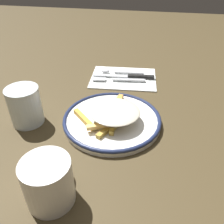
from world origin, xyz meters
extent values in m
plane|color=#443720|center=(0.00, 0.00, 0.00)|extent=(2.60, 2.60, 0.00)
cylinder|color=white|center=(0.00, 0.00, 0.01)|extent=(0.25, 0.25, 0.01)
torus|color=#1E274C|center=(0.00, 0.00, 0.01)|extent=(0.25, 0.25, 0.01)
cube|color=gold|center=(0.00, 0.00, 0.03)|extent=(0.09, 0.03, 0.01)
cube|color=gold|center=(0.07, 0.00, 0.02)|extent=(0.08, 0.03, 0.01)
cube|color=gold|center=(-0.05, 0.00, 0.02)|extent=(0.07, 0.05, 0.01)
cube|color=#EABD59|center=(0.04, 0.00, 0.02)|extent=(0.03, 0.08, 0.01)
cube|color=#F4C168|center=(-0.05, 0.01, 0.03)|extent=(0.05, 0.09, 0.01)
cube|color=#E6A84B|center=(-0.01, 0.01, 0.02)|extent=(0.08, 0.03, 0.01)
cube|color=#F4BD58|center=(0.01, 0.00, 0.03)|extent=(0.05, 0.09, 0.01)
cube|color=gold|center=(-0.02, 0.07, 0.02)|extent=(0.07, 0.07, 0.01)
cube|color=gold|center=(0.00, 0.00, 0.03)|extent=(0.08, 0.04, 0.01)
cube|color=gold|center=(0.03, 0.00, 0.03)|extent=(0.04, 0.07, 0.01)
cube|color=gold|center=(0.01, 0.02, 0.02)|extent=(0.08, 0.06, 0.01)
cube|color=gold|center=(0.02, 0.00, 0.03)|extent=(0.09, 0.05, 0.01)
cube|color=#E0C15B|center=(-0.01, -0.02, 0.02)|extent=(0.07, 0.04, 0.01)
cube|color=gold|center=(-0.01, 0.01, 0.02)|extent=(0.05, 0.05, 0.01)
cube|color=#F0BA53|center=(-0.03, 0.00, 0.03)|extent=(0.02, 0.07, 0.01)
cube|color=#EDBA53|center=(0.00, 0.00, 0.02)|extent=(0.04, 0.07, 0.01)
cube|color=#E4C25C|center=(-0.01, 0.00, 0.03)|extent=(0.09, 0.03, 0.01)
cube|color=gold|center=(0.06, -0.01, 0.02)|extent=(0.06, 0.02, 0.01)
cube|color=gold|center=(-0.02, -0.01, 0.02)|extent=(0.09, 0.02, 0.01)
ellipsoid|color=beige|center=(-0.01, -0.01, 0.04)|extent=(0.15, 0.15, 0.01)
cube|color=#296933|center=(0.01, -0.01, 0.05)|extent=(0.00, 0.00, 0.00)
cube|color=#2F611A|center=(0.01, -0.01, 0.05)|extent=(0.00, 0.00, 0.00)
cube|color=#1F6530|center=(0.01, 0.03, 0.05)|extent=(0.00, 0.00, 0.00)
cube|color=#316421|center=(0.01, -0.01, 0.05)|extent=(0.00, 0.00, 0.00)
cube|color=#295F37|center=(0.02, 0.01, 0.05)|extent=(0.00, 0.00, 0.00)
cube|color=#236922|center=(-0.04, 0.00, 0.05)|extent=(0.00, 0.00, 0.00)
cube|color=#2B631B|center=(-0.02, 0.02, 0.05)|extent=(0.00, 0.00, 0.00)
cube|color=white|center=(0.25, 0.01, 0.00)|extent=(0.18, 0.23, 0.01)
cube|color=silver|center=(0.23, -0.02, 0.01)|extent=(0.02, 0.11, 0.01)
cube|color=silver|center=(0.22, 0.08, 0.01)|extent=(0.03, 0.05, 0.00)
cube|color=black|center=(0.26, -0.05, 0.01)|extent=(0.02, 0.09, 0.01)
cube|color=silver|center=(0.25, 0.05, 0.01)|extent=(0.03, 0.12, 0.00)
cube|color=silver|center=(0.28, -0.01, 0.01)|extent=(0.02, 0.10, 0.00)
ellipsoid|color=silver|center=(0.27, 0.07, 0.01)|extent=(0.02, 0.03, 0.01)
cylinder|color=silver|center=(-0.03, 0.21, 0.05)|extent=(0.08, 0.08, 0.10)
cylinder|color=white|center=(-0.24, 0.07, 0.05)|extent=(0.09, 0.09, 0.09)
torus|color=white|center=(-0.19, 0.07, 0.05)|extent=(0.05, 0.01, 0.05)
camera|label=1|loc=(-0.48, -0.09, 0.38)|focal=37.99mm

